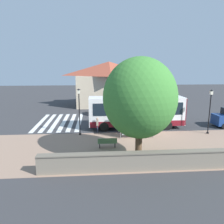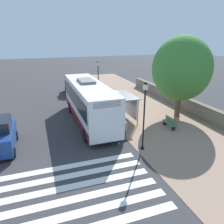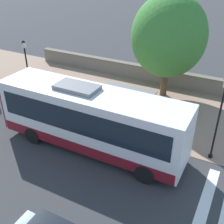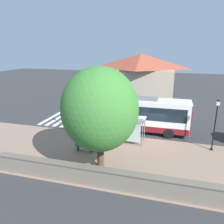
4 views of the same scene
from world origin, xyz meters
name	(u,v)px [view 4 (image 4 of 4)]	position (x,y,z in m)	size (l,w,h in m)	color
ground_plane	(152,139)	(0.00, 0.00, 0.00)	(120.00, 120.00, 0.00)	#353538
sidewalk_plaza	(146,161)	(-4.50, 0.00, 0.01)	(9.00, 44.00, 0.02)	#937560
crosswalk_stripes	(74,115)	(5.00, 10.61, 0.00)	(9.00, 5.25, 0.01)	silver
stone_wall	(138,183)	(-8.55, 0.00, 0.65)	(0.60, 20.00, 1.28)	slate
background_building	(140,76)	(16.52, 3.75, 3.92)	(7.52, 11.55, 7.62)	#C6B293
bus	(138,114)	(1.77, 1.65, 1.91)	(2.67, 10.47, 3.70)	white
bus_shelter	(126,122)	(-1.39, 2.27, 2.00)	(1.75, 3.48, 2.38)	slate
pedestrian	(94,124)	(0.18, 6.03, 0.94)	(0.34, 0.22, 1.62)	#2D3347
bench	(85,146)	(-4.27, 5.26, 0.48)	(0.40, 1.63, 0.88)	#4C7247
street_lamp_near	(75,107)	(-0.44, 7.80, 2.76)	(0.28, 0.28, 4.68)	black
street_lamp_far	(215,121)	(-1.08, -5.27, 2.68)	(0.28, 0.28, 4.54)	black
shade_tree	(100,109)	(-6.54, 3.05, 4.55)	(5.29, 5.29, 7.47)	brown
parked_car_far_lane	(125,104)	(8.68, 4.61, 1.04)	(1.99, 4.08, 2.18)	navy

